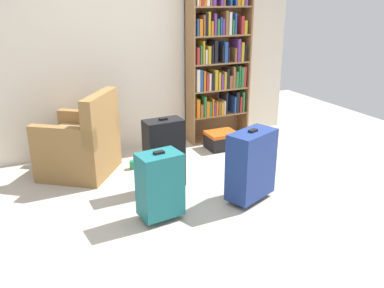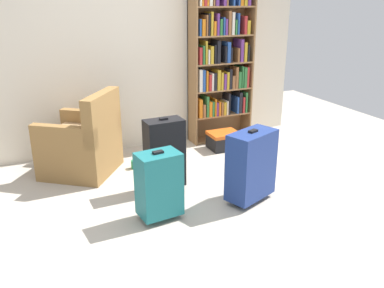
{
  "view_description": "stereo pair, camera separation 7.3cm",
  "coord_description": "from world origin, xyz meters",
  "px_view_note": "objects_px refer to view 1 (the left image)",
  "views": [
    {
      "loc": [
        -1.37,
        -2.81,
        1.83
      ],
      "look_at": [
        0.08,
        0.35,
        0.55
      ],
      "focal_mm": 37.72,
      "sensor_mm": 36.0,
      "label": 1
    },
    {
      "loc": [
        -1.3,
        -2.84,
        1.83
      ],
      "look_at": [
        0.08,
        0.35,
        0.55
      ],
      "focal_mm": 37.72,
      "sensor_mm": 36.0,
      "label": 2
    }
  ],
  "objects_px": {
    "suitcase_navy_blue": "(251,164)",
    "bookshelf": "(217,59)",
    "suitcase_teal": "(160,185)",
    "mug": "(133,165)",
    "armchair": "(81,146)",
    "storage_box": "(221,140)",
    "suitcase_black": "(164,153)"
  },
  "relations": [
    {
      "from": "suitcase_navy_blue",
      "to": "armchair",
      "type": "bearing_deg",
      "value": 135.53
    },
    {
      "from": "bookshelf",
      "to": "storage_box",
      "type": "relative_size",
      "value": 5.43
    },
    {
      "from": "suitcase_navy_blue",
      "to": "bookshelf",
      "type": "bearing_deg",
      "value": 72.62
    },
    {
      "from": "suitcase_navy_blue",
      "to": "suitcase_teal",
      "type": "bearing_deg",
      "value": 178.49
    },
    {
      "from": "suitcase_teal",
      "to": "suitcase_black",
      "type": "bearing_deg",
      "value": 65.54
    },
    {
      "from": "bookshelf",
      "to": "suitcase_black",
      "type": "distance_m",
      "value": 1.8
    },
    {
      "from": "bookshelf",
      "to": "storage_box",
      "type": "xyz_separation_m",
      "value": [
        -0.11,
        -0.37,
        -0.96
      ]
    },
    {
      "from": "bookshelf",
      "to": "suitcase_black",
      "type": "bearing_deg",
      "value": -135.47
    },
    {
      "from": "bookshelf",
      "to": "storage_box",
      "type": "distance_m",
      "value": 1.03
    },
    {
      "from": "bookshelf",
      "to": "suitcase_navy_blue",
      "type": "distance_m",
      "value": 1.93
    },
    {
      "from": "suitcase_navy_blue",
      "to": "suitcase_teal",
      "type": "xyz_separation_m",
      "value": [
        -0.89,
        0.02,
        -0.04
      ]
    },
    {
      "from": "suitcase_black",
      "to": "mug",
      "type": "bearing_deg",
      "value": 102.23
    },
    {
      "from": "suitcase_black",
      "to": "suitcase_navy_blue",
      "type": "bearing_deg",
      "value": -39.72
    },
    {
      "from": "suitcase_navy_blue",
      "to": "suitcase_black",
      "type": "relative_size",
      "value": 0.94
    },
    {
      "from": "bookshelf",
      "to": "armchair",
      "type": "height_order",
      "value": "bookshelf"
    },
    {
      "from": "suitcase_teal",
      "to": "mug",
      "type": "bearing_deg",
      "value": 85.09
    },
    {
      "from": "bookshelf",
      "to": "armchair",
      "type": "distance_m",
      "value": 2.05
    },
    {
      "from": "mug",
      "to": "suitcase_teal",
      "type": "xyz_separation_m",
      "value": [
        -0.1,
        -1.15,
        0.28
      ]
    },
    {
      "from": "bookshelf",
      "to": "suitcase_teal",
      "type": "relative_size",
      "value": 3.23
    },
    {
      "from": "mug",
      "to": "suitcase_teal",
      "type": "relative_size",
      "value": 0.19
    },
    {
      "from": "storage_box",
      "to": "bookshelf",
      "type": "bearing_deg",
      "value": 72.77
    },
    {
      "from": "storage_box",
      "to": "suitcase_teal",
      "type": "distance_m",
      "value": 1.88
    },
    {
      "from": "suitcase_teal",
      "to": "suitcase_black",
      "type": "relative_size",
      "value": 0.84
    },
    {
      "from": "storage_box",
      "to": "suitcase_teal",
      "type": "bearing_deg",
      "value": -134.75
    },
    {
      "from": "suitcase_black",
      "to": "armchair",
      "type": "bearing_deg",
      "value": 131.52
    },
    {
      "from": "armchair",
      "to": "storage_box",
      "type": "height_order",
      "value": "armchair"
    },
    {
      "from": "suitcase_navy_blue",
      "to": "suitcase_black",
      "type": "distance_m",
      "value": 0.85
    },
    {
      "from": "armchair",
      "to": "suitcase_navy_blue",
      "type": "height_order",
      "value": "armchair"
    },
    {
      "from": "bookshelf",
      "to": "armchair",
      "type": "relative_size",
      "value": 2.09
    },
    {
      "from": "mug",
      "to": "suitcase_navy_blue",
      "type": "height_order",
      "value": "suitcase_navy_blue"
    },
    {
      "from": "suitcase_navy_blue",
      "to": "suitcase_teal",
      "type": "height_order",
      "value": "suitcase_navy_blue"
    },
    {
      "from": "mug",
      "to": "storage_box",
      "type": "relative_size",
      "value": 0.32
    }
  ]
}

